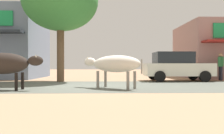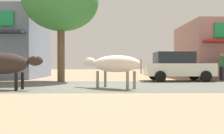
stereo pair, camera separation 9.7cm
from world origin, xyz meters
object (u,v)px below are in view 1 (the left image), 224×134
cow_near_brown (4,64)px  cow_far_dark (115,64)px  parked_hatchback_car (176,66)px  pedestrian_by_shop (221,64)px  roadside_tree (60,1)px

cow_near_brown → cow_far_dark: bearing=6.2°
parked_hatchback_car → pedestrian_by_shop: 2.75m
cow_near_brown → pedestrian_by_shop: 11.56m
pedestrian_by_shop → roadside_tree: bearing=-175.7°
parked_hatchback_car → cow_near_brown: bearing=-148.7°
cow_far_dark → roadside_tree: bearing=126.1°
roadside_tree → cow_far_dark: roadside_tree is taller
roadside_tree → cow_near_brown: size_ratio=2.38×
parked_hatchback_car → cow_near_brown: parked_hatchback_car is taller
cow_near_brown → parked_hatchback_car: bearing=31.3°
parked_hatchback_car → cow_near_brown: size_ratio=1.46×
roadside_tree → pedestrian_by_shop: 9.87m
parked_hatchback_car → cow_far_dark: bearing=-130.9°
roadside_tree → parked_hatchback_car: (6.49, 0.38, -3.56)m
roadside_tree → cow_far_dark: size_ratio=2.50×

